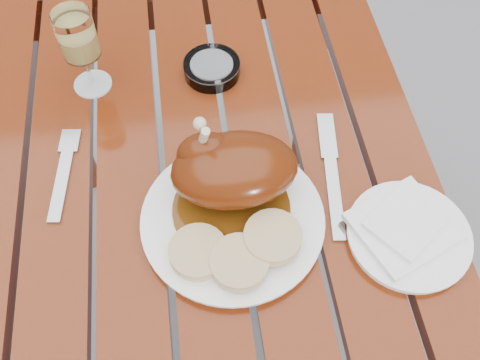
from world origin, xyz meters
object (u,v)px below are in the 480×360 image
Objects in this scene: dinner_plate at (233,220)px; ashtray at (212,68)px; wine_glass at (82,52)px; side_plate at (408,236)px; table at (210,276)px.

ashtray is (0.00, 0.33, 0.00)m from dinner_plate.
dinner_plate is 0.40m from wine_glass.
dinner_plate is at bearing -55.97° from wine_glass.
ashtray is (-0.26, 0.39, 0.01)m from side_plate.
wine_glass reaches higher than side_plate.
dinner_plate is 1.73× the size of wine_glass.
wine_glass is at bearing 124.03° from dinner_plate.
table is at bearing 123.06° from dinner_plate.
wine_glass is 0.63m from side_plate.
table is 0.39m from dinner_plate.
side_plate is at bearing -23.40° from table.
ashtray is at bearing -0.41° from wine_glass.
table is 4.16× the size of dinner_plate.
wine_glass is at bearing 124.30° from table.
table is at bearing -101.15° from ashtray.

